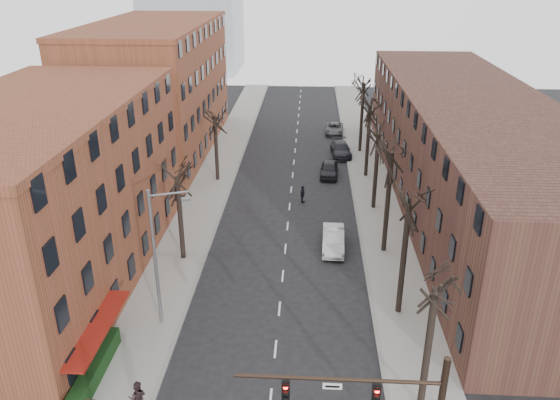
# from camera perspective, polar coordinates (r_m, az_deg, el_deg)

# --- Properties ---
(sidewalk_left) EXTENTS (4.00, 90.00, 0.15)m
(sidewalk_left) POSITION_cam_1_polar(r_m,az_deg,el_deg) (57.14, -6.75, 2.49)
(sidewalk_left) COLOR gray
(sidewalk_left) RESTS_ON ground
(sidewalk_right) EXTENTS (4.00, 90.00, 0.15)m
(sidewalk_right) POSITION_cam_1_polar(r_m,az_deg,el_deg) (56.66, 9.41, 2.13)
(sidewalk_right) COLOR gray
(sidewalk_right) RESTS_ON ground
(building_left_near) EXTENTS (12.00, 26.00, 12.00)m
(building_left_near) POSITION_cam_1_polar(r_m,az_deg,el_deg) (39.74, -23.49, 0.03)
(building_left_near) COLOR brown
(building_left_near) RESTS_ON ground
(building_left_far) EXTENTS (12.00, 28.00, 14.00)m
(building_left_far) POSITION_cam_1_polar(r_m,az_deg,el_deg) (65.35, -12.78, 11.14)
(building_left_far) COLOR brown
(building_left_far) RESTS_ON ground
(building_right) EXTENTS (12.00, 50.00, 10.00)m
(building_right) POSITION_cam_1_polar(r_m,az_deg,el_deg) (51.93, 19.14, 4.88)
(building_right) COLOR #4A2D22
(building_right) RESTS_ON ground
(awning_left) EXTENTS (1.20, 7.00, 0.15)m
(awning_left) POSITION_cam_1_polar(r_m,az_deg,el_deg) (33.16, -17.85, -16.20)
(awning_left) COLOR maroon
(awning_left) RESTS_ON ground
(hedge) EXTENTS (0.80, 6.00, 1.00)m
(hedge) POSITION_cam_1_polar(r_m,az_deg,el_deg) (32.08, -18.80, -16.39)
(hedge) COLOR #143613
(hedge) RESTS_ON sidewalk_left
(tree_right_b) EXTENTS (5.20, 5.20, 10.80)m
(tree_right_b) POSITION_cam_1_polar(r_m,az_deg,el_deg) (36.43, 12.21, -11.43)
(tree_right_b) COLOR black
(tree_right_b) RESTS_ON ground
(tree_right_c) EXTENTS (5.20, 5.20, 11.60)m
(tree_right_c) POSITION_cam_1_polar(r_m,az_deg,el_deg) (43.15, 10.74, -5.31)
(tree_right_c) COLOR black
(tree_right_c) RESTS_ON ground
(tree_right_d) EXTENTS (5.20, 5.20, 10.00)m
(tree_right_d) POSITION_cam_1_polar(r_m,az_deg,el_deg) (50.24, 9.70, -0.88)
(tree_right_d) COLOR black
(tree_right_d) RESTS_ON ground
(tree_right_e) EXTENTS (5.20, 5.20, 10.80)m
(tree_right_e) POSITION_cam_1_polar(r_m,az_deg,el_deg) (57.57, 8.92, 2.44)
(tree_right_e) COLOR black
(tree_right_e) RESTS_ON ground
(tree_right_f) EXTENTS (5.20, 5.20, 11.60)m
(tree_right_f) POSITION_cam_1_polar(r_m,az_deg,el_deg) (65.06, 8.32, 5.01)
(tree_right_f) COLOR black
(tree_right_f) RESTS_ON ground
(tree_left_a) EXTENTS (5.20, 5.20, 9.50)m
(tree_left_a) POSITION_cam_1_polar(r_m,az_deg,el_deg) (42.05, -10.03, -6.08)
(tree_left_a) COLOR black
(tree_left_a) RESTS_ON ground
(tree_left_b) EXTENTS (5.20, 5.20, 9.50)m
(tree_left_b) POSITION_cam_1_polar(r_m,az_deg,el_deg) (56.19, -6.52, 2.04)
(tree_left_b) COLOR black
(tree_left_b) RESTS_ON ground
(streetlight) EXTENTS (2.45, 0.22, 9.03)m
(streetlight) POSITION_cam_1_polar(r_m,az_deg,el_deg) (32.76, -12.70, -5.44)
(streetlight) COLOR slate
(streetlight) RESTS_ON ground
(silver_sedan) EXTENTS (1.79, 4.79, 1.56)m
(silver_sedan) POSITION_cam_1_polar(r_m,az_deg,el_deg) (42.66, 5.59, -4.14)
(silver_sedan) COLOR #B2B6BA
(silver_sedan) RESTS_ON ground
(parked_car_near) EXTENTS (2.05, 4.55, 1.52)m
(parked_car_near) POSITION_cam_1_polar(r_m,az_deg,el_deg) (57.02, 5.16, 3.25)
(parked_car_near) COLOR black
(parked_car_near) RESTS_ON ground
(parked_car_mid) EXTENTS (2.48, 5.32, 1.50)m
(parked_car_mid) POSITION_cam_1_polar(r_m,az_deg,el_deg) (63.26, 6.37, 5.29)
(parked_car_mid) COLOR black
(parked_car_mid) RESTS_ON ground
(parked_car_far) EXTENTS (2.48, 4.85, 1.31)m
(parked_car_far) POSITION_cam_1_polar(r_m,az_deg,el_deg) (71.64, 5.71, 7.45)
(parked_car_far) COLOR #515258
(parked_car_far) RESTS_ON ground
(pedestrian_b) EXTENTS (1.01, 0.85, 1.87)m
(pedestrian_b) POSITION_cam_1_polar(r_m,az_deg,el_deg) (29.19, -14.63, -19.35)
(pedestrian_b) COLOR black
(pedestrian_b) RESTS_ON sidewalk_left
(pedestrian_crossing) EXTENTS (0.69, 1.06, 1.67)m
(pedestrian_crossing) POSITION_cam_1_polar(r_m,az_deg,el_deg) (50.43, 2.37, 0.60)
(pedestrian_crossing) COLOR black
(pedestrian_crossing) RESTS_ON ground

